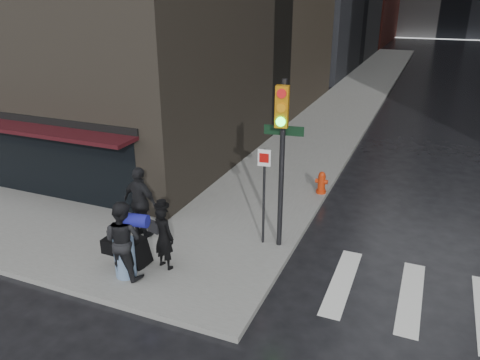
# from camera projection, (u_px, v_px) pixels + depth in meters

# --- Properties ---
(ground) EXTENTS (140.00, 140.00, 0.00)m
(ground) POSITION_uv_depth(u_px,v_px,m) (196.00, 272.00, 11.83)
(ground) COLOR black
(ground) RESTS_ON ground
(sidewalk_left) EXTENTS (4.00, 50.00, 0.15)m
(sidewalk_left) POSITION_uv_depth(u_px,v_px,m) (364.00, 86.00, 34.92)
(sidewalk_left) COLOR slate
(sidewalk_left) RESTS_ON ground
(storefront) EXTENTS (8.40, 1.11, 2.83)m
(storefront) POSITION_uv_depth(u_px,v_px,m) (31.00, 149.00, 15.28)
(storefront) COLOR black
(storefront) RESTS_ON ground
(man_overcoat) EXTENTS (1.15, 0.87, 1.86)m
(man_overcoat) POSITION_uv_depth(u_px,v_px,m) (159.00, 239.00, 11.50)
(man_overcoat) COLOR black
(man_overcoat) RESTS_ON ground
(man_jeans) EXTENTS (1.40, 0.77, 1.97)m
(man_jeans) POSITION_uv_depth(u_px,v_px,m) (123.00, 239.00, 11.08)
(man_jeans) COLOR black
(man_jeans) RESTS_ON ground
(man_greycoat) EXTENTS (1.28, 0.73, 2.06)m
(man_greycoat) POSITION_uv_depth(u_px,v_px,m) (141.00, 203.00, 12.90)
(man_greycoat) COLOR black
(man_greycoat) RESTS_ON ground
(traffic_light) EXTENTS (1.12, 0.56, 4.51)m
(traffic_light) POSITION_uv_depth(u_px,v_px,m) (280.00, 144.00, 11.67)
(traffic_light) COLOR black
(traffic_light) RESTS_ON ground
(fire_hydrant) EXTENTS (0.43, 0.34, 0.77)m
(fire_hydrant) POSITION_uv_depth(u_px,v_px,m) (321.00, 183.00, 16.01)
(fire_hydrant) COLOR #B52B0B
(fire_hydrant) RESTS_ON ground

